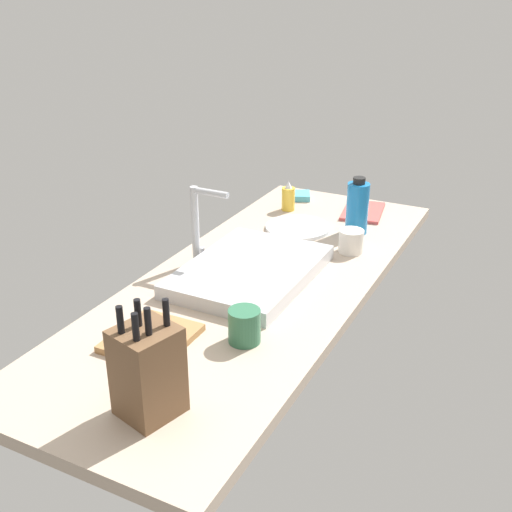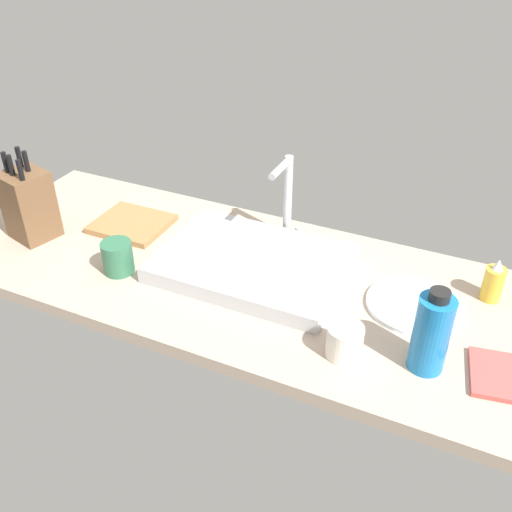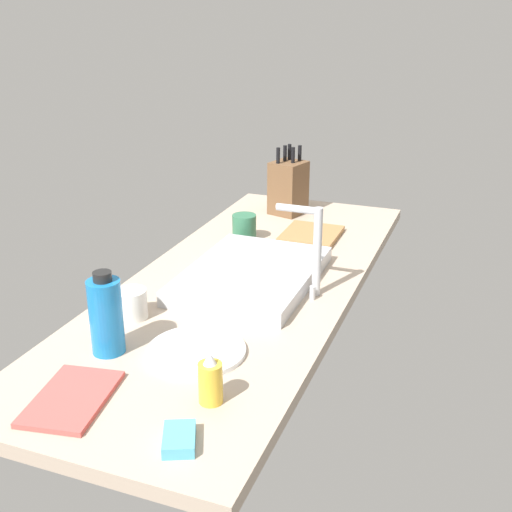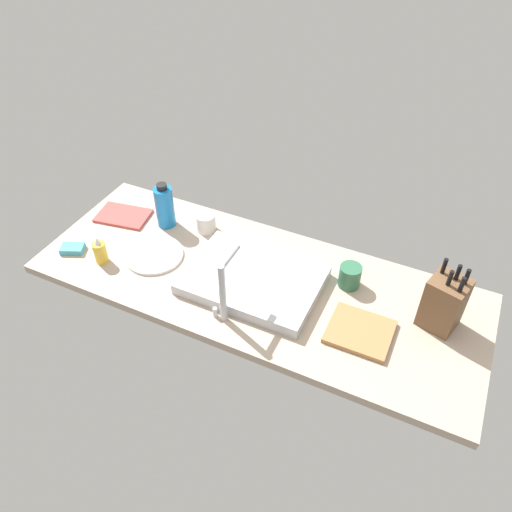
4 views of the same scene
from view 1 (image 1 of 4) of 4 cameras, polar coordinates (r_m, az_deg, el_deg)
countertop_slab at (r=191.61cm, az=0.12°, el=-2.59°), size 170.98×64.49×3.50cm
sink_basin at (r=190.59cm, az=-0.58°, el=-1.41°), size 49.60×35.18×4.45cm
faucet at (r=195.74cm, az=-5.17°, el=3.27°), size 5.50×13.04×25.53cm
knife_block at (r=133.56cm, az=-9.76°, el=-10.18°), size 14.57×14.12×26.07cm
cutting_board at (r=162.14cm, az=-9.42°, el=-7.34°), size 21.58×18.99×1.80cm
soap_bottle at (r=244.93cm, az=2.94°, el=5.28°), size 5.09×5.09×11.73cm
water_bottle at (r=224.25cm, az=9.15°, el=4.36°), size 7.82×7.82×20.34cm
dinner_plate at (r=227.95cm, az=3.80°, el=2.59°), size 23.31×23.31×1.20cm
dish_towel at (r=246.44cm, az=9.63°, el=4.00°), size 24.35×18.02×1.20cm
coffee_mug at (r=158.21cm, az=-1.06°, el=-6.33°), size 8.22×8.22×8.90cm
ceramic_cup at (r=209.94cm, az=8.59°, el=1.33°), size 8.17×8.17×7.74cm
dish_sponge at (r=259.00cm, az=4.21°, el=5.45°), size 10.68×9.18×2.40cm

